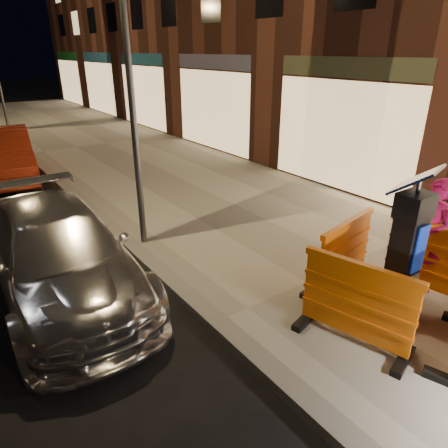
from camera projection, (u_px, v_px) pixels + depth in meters
ground_plane at (220, 329)px, 5.76m from camera, size 120.00×120.00×0.00m
sidewalk at (353, 265)px, 7.34m from camera, size 6.00×60.00×0.15m
kerb at (220, 325)px, 5.73m from camera, size 0.30×60.00×0.15m
parking_kiosk at (406, 251)px, 5.39m from camera, size 0.80×0.80×2.11m
barrier_back at (345, 255)px, 6.28m from camera, size 1.59×0.88×1.18m
barrier_kerbside at (356, 304)px, 5.07m from camera, size 1.00×1.62×1.18m
barrier_bldgside at (435, 262)px, 6.09m from camera, size 0.90×1.60×1.18m
car_silver at (67, 291)px, 6.67m from camera, size 2.15×4.92×1.41m
car_red at (9, 178)px, 12.51m from camera, size 2.14×4.74×1.51m
man at (430, 236)px, 6.16m from camera, size 0.66×0.78×1.83m
street_lamp_mid at (130, 85)px, 6.86m from camera, size 0.12×0.12×6.00m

